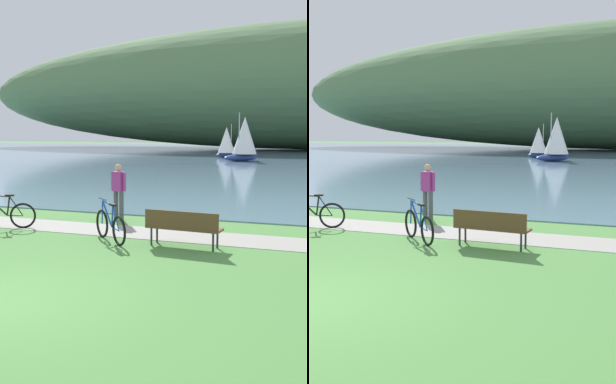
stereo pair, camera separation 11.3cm
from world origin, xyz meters
TOP-DOWN VIEW (x-y plane):
  - bay_water at (0.00, 48.24)m, footprint 180.00×80.00m
  - shoreline_path at (0.00, 5.87)m, footprint 60.00×1.50m
  - park_bench_near_camera at (1.82, 4.67)m, footprint 1.83×0.61m
  - bicycle_leaning_near_bench at (-0.05, 4.66)m, footprint 1.36×1.22m
  - bicycle_beside_path at (-3.49, 5.04)m, footprint 1.60×0.87m
  - person_at_shoreline at (-1.07, 7.45)m, footprint 0.57×0.35m
  - sailboat_mid_bay at (-2.34, 37.41)m, footprint 3.35×3.45m
  - sailboat_toward_hillside at (-4.88, 42.21)m, footprint 2.94×1.96m

SIDE VIEW (x-z plane):
  - shoreline_path at x=0.00m, z-range 0.00..0.01m
  - bay_water at x=0.00m, z-range 0.00..0.04m
  - bicycle_leaning_near_bench at x=-0.05m, z-range -0.11..0.90m
  - bicycle_beside_path at x=-3.49m, z-range -0.11..0.90m
  - park_bench_near_camera at x=1.82m, z-range 0.08..0.96m
  - person_at_shoreline at x=-1.07m, z-range 0.12..1.83m
  - sailboat_toward_hillside at x=-4.88m, z-range -0.06..3.28m
  - sailboat_mid_bay at x=-2.34m, z-range -0.09..4.18m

